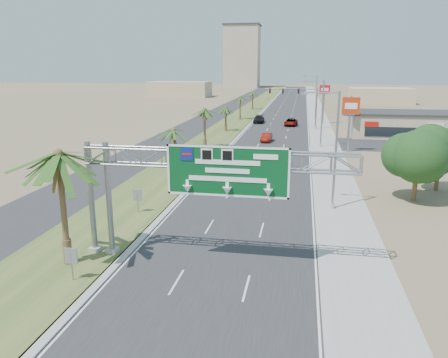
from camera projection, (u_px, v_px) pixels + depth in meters
name	position (u px, v px, depth m)	size (l,w,h in m)	color
road	(286.00, 110.00, 122.63)	(12.00, 300.00, 0.02)	#28282B
sidewalk_right	(317.00, 111.00, 121.16)	(4.00, 300.00, 0.10)	#9E9B93
median_grass	(251.00, 109.00, 124.32)	(7.00, 300.00, 0.12)	#3C5224
opposing_road	(226.00, 109.00, 125.53)	(8.00, 300.00, 0.02)	#28282B
sign_gantry	(203.00, 168.00, 25.92)	(16.75, 1.24, 7.50)	gray
palm_near	(58.00, 155.00, 25.26)	(5.70, 5.70, 8.35)	brown
palm_row_b	(173.00, 131.00, 48.69)	(3.99, 3.99, 5.95)	brown
palm_row_c	(205.00, 111.00, 63.75)	(3.99, 3.99, 6.75)	brown
palm_row_d	(226.00, 108.00, 81.21)	(3.99, 3.99, 5.45)	brown
palm_row_e	(240.00, 97.00, 99.15)	(3.99, 3.99, 6.15)	brown
palm_row_f	(253.00, 93.00, 123.08)	(3.99, 3.99, 5.75)	brown
streetlight_near	(333.00, 156.00, 36.34)	(3.27, 0.44, 10.00)	gray
streetlight_mid	(321.00, 116.00, 64.93)	(3.27, 0.44, 10.00)	gray
streetlight_far	(315.00, 99.00, 99.24)	(3.27, 0.44, 10.00)	gray
signal_mast	(306.00, 104.00, 84.29)	(10.28, 0.71, 8.00)	gray
store_building	(403.00, 125.00, 76.43)	(18.00, 10.00, 4.00)	tan
oak_near	(419.00, 152.00, 38.87)	(4.50, 4.50, 6.80)	brown
oak_far	(440.00, 152.00, 42.35)	(3.50, 3.50, 5.60)	brown
median_signback_a	(71.00, 258.00, 24.48)	(0.75, 0.08, 2.08)	gray
median_signback_b	(137.00, 197.00, 36.04)	(0.75, 0.08, 2.08)	gray
tower_distant	(242.00, 57.00, 257.16)	(20.00, 16.00, 35.00)	tan
building_distant_left	(180.00, 89.00, 177.23)	(24.00, 14.00, 6.00)	tan
building_distant_right	(381.00, 96.00, 145.47)	(20.00, 12.00, 5.00)	tan
car_left_lane	(212.00, 170.00, 48.77)	(1.64, 4.08, 1.39)	black
car_mid_lane	(267.00, 137.00, 71.10)	(1.45, 4.17, 1.37)	maroon
car_right_lane	(291.00, 122.00, 90.13)	(2.39, 5.19, 1.44)	gray
car_far	(259.00, 119.00, 94.78)	(2.17, 5.34, 1.55)	black
pole_sign_red_near	(351.00, 109.00, 60.89)	(2.40, 0.37, 7.97)	gray
pole_sign_blue	(350.00, 108.00, 71.85)	(1.94, 1.10, 7.15)	gray
pole_sign_red_far	(325.00, 93.00, 91.57)	(2.22, 0.69, 8.34)	gray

